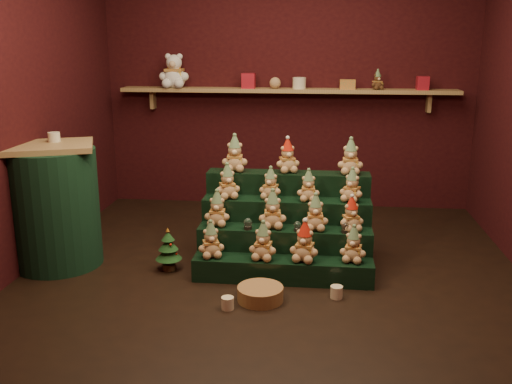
# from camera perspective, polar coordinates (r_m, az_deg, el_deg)

# --- Properties ---
(ground) EXTENTS (4.00, 4.00, 0.00)m
(ground) POSITION_cam_1_polar(r_m,az_deg,el_deg) (4.68, 1.63, -7.96)
(ground) COLOR black
(ground) RESTS_ON ground
(back_wall) EXTENTS (4.00, 0.10, 2.80)m
(back_wall) POSITION_cam_1_polar(r_m,az_deg,el_deg) (6.37, 3.24, 11.14)
(back_wall) COLOR black
(back_wall) RESTS_ON ground
(front_wall) EXTENTS (4.00, 0.10, 2.80)m
(front_wall) POSITION_cam_1_polar(r_m,az_deg,el_deg) (2.31, -2.23, 4.36)
(front_wall) COLOR black
(front_wall) RESTS_ON ground
(left_wall) EXTENTS (0.10, 4.00, 2.80)m
(left_wall) POSITION_cam_1_polar(r_m,az_deg,el_deg) (4.93, -23.02, 8.87)
(left_wall) COLOR black
(left_wall) RESTS_ON ground
(back_shelf) EXTENTS (3.60, 0.26, 0.24)m
(back_shelf) POSITION_cam_1_polar(r_m,az_deg,el_deg) (6.20, 3.14, 10.06)
(back_shelf) COLOR #A48652
(back_shelf) RESTS_ON ground
(riser_tier_front) EXTENTS (1.40, 0.22, 0.18)m
(riser_tier_front) POSITION_cam_1_polar(r_m,az_deg,el_deg) (4.48, 2.67, -7.80)
(riser_tier_front) COLOR black
(riser_tier_front) RESTS_ON ground
(riser_tier_midfront) EXTENTS (1.40, 0.22, 0.36)m
(riser_tier_midfront) POSITION_cam_1_polar(r_m,az_deg,el_deg) (4.65, 2.85, -5.74)
(riser_tier_midfront) COLOR black
(riser_tier_midfront) RESTS_ON ground
(riser_tier_midback) EXTENTS (1.40, 0.22, 0.54)m
(riser_tier_midback) POSITION_cam_1_polar(r_m,az_deg,el_deg) (4.83, 3.03, -3.82)
(riser_tier_midback) COLOR black
(riser_tier_midback) RESTS_ON ground
(riser_tier_back) EXTENTS (1.40, 0.22, 0.72)m
(riser_tier_back) POSITION_cam_1_polar(r_m,az_deg,el_deg) (5.01, 3.18, -2.04)
(riser_tier_back) COLOR black
(riser_tier_back) RESTS_ON ground
(teddy_0) EXTENTS (0.25, 0.24, 0.29)m
(teddy_0) POSITION_cam_1_polar(r_m,az_deg,el_deg) (4.46, -4.54, -4.74)
(teddy_0) COLOR tan
(teddy_0) RESTS_ON riser_tier_front
(teddy_1) EXTENTS (0.24, 0.22, 0.30)m
(teddy_1) POSITION_cam_1_polar(r_m,az_deg,el_deg) (4.40, 0.72, -4.90)
(teddy_1) COLOR tan
(teddy_1) RESTS_ON riser_tier_front
(teddy_2) EXTENTS (0.26, 0.25, 0.31)m
(teddy_2) POSITION_cam_1_polar(r_m,az_deg,el_deg) (4.38, 4.89, -4.96)
(teddy_2) COLOR tan
(teddy_2) RESTS_ON riser_tier_front
(teddy_3) EXTENTS (0.23, 0.22, 0.28)m
(teddy_3) POSITION_cam_1_polar(r_m,az_deg,el_deg) (4.42, 9.73, -5.14)
(teddy_3) COLOR tan
(teddy_3) RESTS_ON riser_tier_front
(teddy_4) EXTENTS (0.21, 0.19, 0.29)m
(teddy_4) POSITION_cam_1_polar(r_m,az_deg,el_deg) (4.63, -3.90, -1.63)
(teddy_4) COLOR tan
(teddy_4) RESTS_ON riser_tier_midfront
(teddy_5) EXTENTS (0.24, 0.22, 0.31)m
(teddy_5) POSITION_cam_1_polar(r_m,az_deg,el_deg) (4.56, 1.67, -1.73)
(teddy_5) COLOR tan
(teddy_5) RESTS_ON riser_tier_midfront
(teddy_6) EXTENTS (0.22, 0.20, 0.29)m
(teddy_6) POSITION_cam_1_polar(r_m,az_deg,el_deg) (4.54, 5.96, -2.03)
(teddy_6) COLOR tan
(teddy_6) RESTS_ON riser_tier_midfront
(teddy_7) EXTENTS (0.24, 0.23, 0.27)m
(teddy_7) POSITION_cam_1_polar(r_m,az_deg,el_deg) (4.56, 9.51, -2.17)
(teddy_7) COLOR tan
(teddy_7) RESTS_ON riser_tier_midfront
(teddy_8) EXTENTS (0.26, 0.25, 0.29)m
(teddy_8) POSITION_cam_1_polar(r_m,az_deg,el_deg) (4.75, -2.88, 1.07)
(teddy_8) COLOR tan
(teddy_8) RESTS_ON riser_tier_midback
(teddy_9) EXTENTS (0.23, 0.21, 0.26)m
(teddy_9) POSITION_cam_1_polar(r_m,az_deg,el_deg) (4.74, 1.48, 0.89)
(teddy_9) COLOR tan
(teddy_9) RESTS_ON riser_tier_midback
(teddy_10) EXTENTS (0.19, 0.17, 0.26)m
(teddy_10) POSITION_cam_1_polar(r_m,az_deg,el_deg) (4.69, 5.27, 0.66)
(teddy_10) COLOR tan
(teddy_10) RESTS_ON riser_tier_midback
(teddy_11) EXTENTS (0.25, 0.25, 0.27)m
(teddy_11) POSITION_cam_1_polar(r_m,az_deg,el_deg) (4.72, 9.59, 0.68)
(teddy_11) COLOR tan
(teddy_11) RESTS_ON riser_tier_midback
(teddy_12) EXTENTS (0.24, 0.22, 0.31)m
(teddy_12) POSITION_cam_1_polar(r_m,az_deg,el_deg) (4.93, -2.14, 3.88)
(teddy_12) COLOR tan
(teddy_12) RESTS_ON riser_tier_back
(teddy_13) EXTENTS (0.25, 0.24, 0.29)m
(teddy_13) POSITION_cam_1_polar(r_m,az_deg,el_deg) (4.90, 3.16, 3.64)
(teddy_13) COLOR tan
(teddy_13) RESTS_ON riser_tier_back
(teddy_14) EXTENTS (0.22, 0.20, 0.30)m
(teddy_14) POSITION_cam_1_polar(r_m,az_deg,el_deg) (4.89, 9.43, 3.53)
(teddy_14) COLOR tan
(teddy_14) RESTS_ON riser_tier_back
(snow_globe_a) EXTENTS (0.07, 0.07, 0.09)m
(snow_globe_a) POSITION_cam_1_polar(r_m,az_deg,el_deg) (4.55, -0.81, -3.20)
(snow_globe_a) COLOR black
(snow_globe_a) RESTS_ON riser_tier_midfront
(snow_globe_b) EXTENTS (0.06, 0.06, 0.08)m
(snow_globe_b) POSITION_cam_1_polar(r_m,az_deg,el_deg) (4.52, 4.17, -3.43)
(snow_globe_b) COLOR black
(snow_globe_b) RESTS_ON riser_tier_midfront
(snow_globe_c) EXTENTS (0.06, 0.06, 0.09)m
(snow_globe_c) POSITION_cam_1_polar(r_m,az_deg,el_deg) (4.52, 8.91, -3.53)
(snow_globe_c) COLOR black
(snow_globe_c) RESTS_ON riser_tier_midfront
(side_table) EXTENTS (0.82, 0.76, 1.02)m
(side_table) POSITION_cam_1_polar(r_m,az_deg,el_deg) (4.96, -19.48, -1.33)
(side_table) COLOR #A48652
(side_table) RESTS_ON ground
(table_ornament) EXTENTS (0.10, 0.10, 0.08)m
(table_ornament) POSITION_cam_1_polar(r_m,az_deg,el_deg) (4.93, -19.54, 5.20)
(table_ornament) COLOR beige
(table_ornament) RESTS_ON side_table
(mini_christmas_tree) EXTENTS (0.21, 0.21, 0.36)m
(mini_christmas_tree) POSITION_cam_1_polar(r_m,az_deg,el_deg) (4.70, -8.75, -5.70)
(mini_christmas_tree) COLOR #422B17
(mini_christmas_tree) RESTS_ON ground
(mug_left) EXTENTS (0.09, 0.09, 0.09)m
(mug_left) POSITION_cam_1_polar(r_m,az_deg,el_deg) (4.06, -2.86, -11.04)
(mug_left) COLOR beige
(mug_left) RESTS_ON ground
(mug_right) EXTENTS (0.09, 0.09, 0.09)m
(mug_right) POSITION_cam_1_polar(r_m,az_deg,el_deg) (4.26, 8.05, -9.88)
(mug_right) COLOR beige
(mug_right) RESTS_ON ground
(wicker_basket) EXTENTS (0.42, 0.42, 0.10)m
(wicker_basket) POSITION_cam_1_polar(r_m,az_deg,el_deg) (4.18, 0.43, -10.13)
(wicker_basket) COLOR olive
(wicker_basket) RESTS_ON ground
(white_bear) EXTENTS (0.33, 0.30, 0.46)m
(white_bear) POSITION_cam_1_polar(r_m,az_deg,el_deg) (6.34, -8.19, 12.34)
(white_bear) COLOR white
(white_bear) RESTS_ON back_shelf
(brown_bear) EXTENTS (0.18, 0.18, 0.20)m
(brown_bear) POSITION_cam_1_polar(r_m,az_deg,el_deg) (6.18, 12.05, 10.91)
(brown_bear) COLOR #462717
(brown_bear) RESTS_ON back_shelf
(gift_tin_red_a) EXTENTS (0.14, 0.14, 0.16)m
(gift_tin_red_a) POSITION_cam_1_polar(r_m,az_deg,el_deg) (6.21, -0.74, 11.06)
(gift_tin_red_a) COLOR #B41B2B
(gift_tin_red_a) RESTS_ON back_shelf
(gift_tin_cream) EXTENTS (0.14, 0.14, 0.12)m
(gift_tin_cream) POSITION_cam_1_polar(r_m,az_deg,el_deg) (6.17, 4.35, 10.81)
(gift_tin_cream) COLOR beige
(gift_tin_cream) RESTS_ON back_shelf
(gift_tin_red_b) EXTENTS (0.12, 0.12, 0.14)m
(gift_tin_red_b) POSITION_cam_1_polar(r_m,az_deg,el_deg) (6.26, 16.32, 10.41)
(gift_tin_red_b) COLOR #B41B2B
(gift_tin_red_b) RESTS_ON back_shelf
(shelf_plush_ball) EXTENTS (0.12, 0.12, 0.12)m
(shelf_plush_ball) POSITION_cam_1_polar(r_m,az_deg,el_deg) (6.18, 1.92, 10.85)
(shelf_plush_ball) COLOR tan
(shelf_plush_ball) RESTS_ON back_shelf
(scarf_gift_box) EXTENTS (0.16, 0.10, 0.10)m
(scarf_gift_box) POSITION_cam_1_polar(r_m,az_deg,el_deg) (6.17, 9.14, 10.57)
(scarf_gift_box) COLOR orange
(scarf_gift_box) RESTS_ON back_shelf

